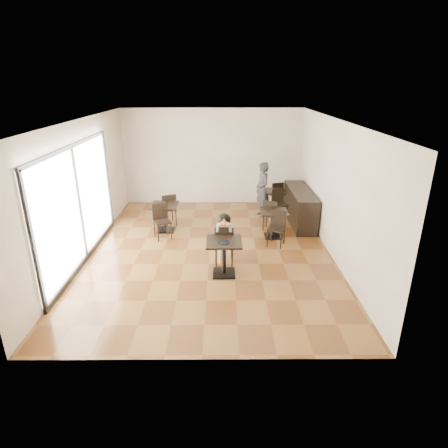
{
  "coord_description": "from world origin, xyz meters",
  "views": [
    {
      "loc": [
        0.32,
        -8.64,
        4.03
      ],
      "look_at": [
        0.36,
        -0.77,
        1.0
      ],
      "focal_mm": 30.0,
      "sensor_mm": 36.0,
      "label": 1
    }
  ],
  "objects_px": {
    "chair_mid_a": "(271,215)",
    "cafe_table_mid": "(273,224)",
    "child_chair": "(224,244)",
    "chair_left_b": "(162,222)",
    "adult_patron": "(262,190)",
    "chair_back_a": "(275,194)",
    "chair_mid_b": "(276,229)",
    "child": "(224,239)",
    "chair_back_b": "(280,205)",
    "child_table": "(224,258)",
    "cafe_table_left": "(165,218)",
    "cafe_table_back": "(272,202)",
    "chair_left_a": "(168,209)"
  },
  "relations": [
    {
      "from": "adult_patron",
      "to": "chair_back_a",
      "type": "bearing_deg",
      "value": 131.25
    },
    {
      "from": "child_chair",
      "to": "chair_back_a",
      "type": "bearing_deg",
      "value": -112.79
    },
    {
      "from": "child",
      "to": "cafe_table_back",
      "type": "height_order",
      "value": "child"
    },
    {
      "from": "chair_mid_a",
      "to": "cafe_table_mid",
      "type": "bearing_deg",
      "value": 113.0
    },
    {
      "from": "child_chair",
      "to": "cafe_table_back",
      "type": "height_order",
      "value": "child_chair"
    },
    {
      "from": "cafe_table_left",
      "to": "chair_back_b",
      "type": "height_order",
      "value": "chair_back_b"
    },
    {
      "from": "chair_mid_a",
      "to": "chair_mid_b",
      "type": "xyz_separation_m",
      "value": [
        0.0,
        -1.1,
        0.0
      ]
    },
    {
      "from": "cafe_table_left",
      "to": "cafe_table_mid",
      "type": "bearing_deg",
      "value": -9.23
    },
    {
      "from": "chair_back_a",
      "to": "child",
      "type": "bearing_deg",
      "value": 50.59
    },
    {
      "from": "child_chair",
      "to": "chair_back_b",
      "type": "height_order",
      "value": "child_chair"
    },
    {
      "from": "child",
      "to": "cafe_table_mid",
      "type": "relative_size",
      "value": 1.61
    },
    {
      "from": "adult_patron",
      "to": "chair_left_b",
      "type": "height_order",
      "value": "adult_patron"
    },
    {
      "from": "cafe_table_left",
      "to": "chair_mid_a",
      "type": "bearing_deg",
      "value": 1.16
    },
    {
      "from": "adult_patron",
      "to": "chair_back_a",
      "type": "relative_size",
      "value": 1.9
    },
    {
      "from": "cafe_table_mid",
      "to": "chair_mid_a",
      "type": "bearing_deg",
      "value": 90.0
    },
    {
      "from": "adult_patron",
      "to": "cafe_table_back",
      "type": "xyz_separation_m",
      "value": [
        0.38,
        0.3,
        -0.48
      ]
    },
    {
      "from": "cafe_table_mid",
      "to": "chair_left_a",
      "type": "bearing_deg",
      "value": 160.94
    },
    {
      "from": "chair_mid_b",
      "to": "cafe_table_left",
      "type": "bearing_deg",
      "value": -176.05
    },
    {
      "from": "cafe_table_mid",
      "to": "chair_mid_a",
      "type": "height_order",
      "value": "chair_mid_a"
    },
    {
      "from": "child_table",
      "to": "cafe_table_mid",
      "type": "distance_m",
      "value": 2.5
    },
    {
      "from": "chair_mid_a",
      "to": "chair_left_b",
      "type": "distance_m",
      "value": 3.07
    },
    {
      "from": "chair_mid_a",
      "to": "chair_mid_b",
      "type": "relative_size",
      "value": 1.0
    },
    {
      "from": "chair_left_a",
      "to": "cafe_table_mid",
      "type": "bearing_deg",
      "value": 136.5
    },
    {
      "from": "chair_mid_b",
      "to": "chair_left_b",
      "type": "height_order",
      "value": "chair_left_b"
    },
    {
      "from": "child",
      "to": "chair_mid_b",
      "type": "bearing_deg",
      "value": 36.48
    },
    {
      "from": "cafe_table_left",
      "to": "cafe_table_back",
      "type": "distance_m",
      "value": 3.59
    },
    {
      "from": "adult_patron",
      "to": "chair_back_b",
      "type": "relative_size",
      "value": 1.9
    },
    {
      "from": "child",
      "to": "chair_mid_a",
      "type": "height_order",
      "value": "child"
    },
    {
      "from": "chair_mid_a",
      "to": "chair_back_b",
      "type": "xyz_separation_m",
      "value": [
        0.38,
        0.94,
        -0.01
      ]
    },
    {
      "from": "child_chair",
      "to": "chair_left_b",
      "type": "bearing_deg",
      "value": -42.06
    },
    {
      "from": "cafe_table_mid",
      "to": "chair_back_b",
      "type": "bearing_deg",
      "value": 75.53
    },
    {
      "from": "child_table",
      "to": "chair_left_b",
      "type": "xyz_separation_m",
      "value": [
        -1.65,
        2.04,
        0.07
      ]
    },
    {
      "from": "adult_patron",
      "to": "chair_mid_a",
      "type": "distance_m",
      "value": 1.26
    },
    {
      "from": "cafe_table_back",
      "to": "child_table",
      "type": "bearing_deg",
      "value": -110.98
    },
    {
      "from": "child_table",
      "to": "chair_mid_b",
      "type": "height_order",
      "value": "chair_mid_b"
    },
    {
      "from": "chair_back_a",
      "to": "adult_patron",
      "type": "bearing_deg",
      "value": 41.25
    },
    {
      "from": "chair_left_b",
      "to": "chair_back_a",
      "type": "bearing_deg",
      "value": 13.53
    },
    {
      "from": "chair_back_b",
      "to": "chair_back_a",
      "type": "bearing_deg",
      "value": 73.38
    },
    {
      "from": "cafe_table_left",
      "to": "child_chair",
      "type": "bearing_deg",
      "value": -51.0
    },
    {
      "from": "child_table",
      "to": "child",
      "type": "distance_m",
      "value": 0.59
    },
    {
      "from": "cafe_table_mid",
      "to": "chair_back_a",
      "type": "xyz_separation_m",
      "value": [
        0.38,
        2.59,
        0.07
      ]
    },
    {
      "from": "child",
      "to": "chair_back_b",
      "type": "bearing_deg",
      "value": 60.21
    },
    {
      "from": "chair_mid_b",
      "to": "child_chair",
      "type": "bearing_deg",
      "value": -120.52
    },
    {
      "from": "cafe_table_mid",
      "to": "child_chair",
      "type": "bearing_deg",
      "value": -131.13
    },
    {
      "from": "child_table",
      "to": "chair_back_b",
      "type": "xyz_separation_m",
      "value": [
        1.74,
        3.59,
        0.05
      ]
    },
    {
      "from": "adult_patron",
      "to": "cafe_table_mid",
      "type": "distance_m",
      "value": 1.81
    },
    {
      "from": "child_table",
      "to": "cafe_table_back",
      "type": "height_order",
      "value": "child_table"
    },
    {
      "from": "child_chair",
      "to": "cafe_table_left",
      "type": "relative_size",
      "value": 1.23
    },
    {
      "from": "cafe_table_back",
      "to": "chair_left_a",
      "type": "xyz_separation_m",
      "value": [
        -3.24,
        -1.0,
        0.1
      ]
    },
    {
      "from": "child_table",
      "to": "chair_left_b",
      "type": "height_order",
      "value": "chair_left_b"
    }
  ]
}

